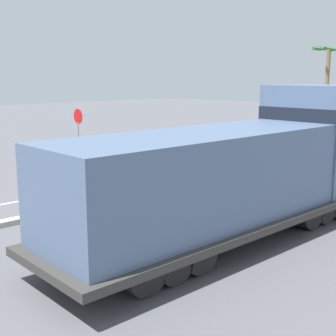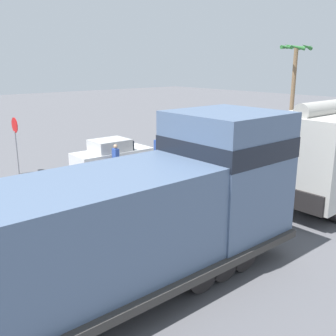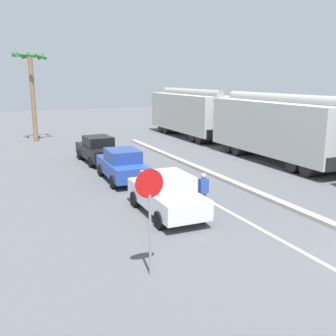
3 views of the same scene
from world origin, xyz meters
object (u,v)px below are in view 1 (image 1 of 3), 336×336
object	(u,v)px
locomotive	(251,172)
palm_tree_near	(328,67)
parked_car_blue	(236,137)
cyclist	(159,177)
pedestrian_by_cars	(177,150)
parked_car_white	(169,146)
parked_car_black	(282,131)
stop_sign	(78,126)

from	to	relation	value
locomotive	palm_tree_near	bearing A→B (deg)	115.37
parked_car_blue	cyclist	world-z (taller)	cyclist
parked_car_blue	pedestrian_by_cars	bearing A→B (deg)	-78.77
parked_car_white	palm_tree_near	bearing A→B (deg)	96.95
cyclist	pedestrian_by_cars	bearing A→B (deg)	130.23
parked_car_blue	parked_car_black	bearing A→B (deg)	89.75
cyclist	palm_tree_near	xyz separation A→B (m)	(-7.99, 26.14, 4.48)
parked_car_white	parked_car_blue	bearing A→B (deg)	89.51
parked_car_blue	stop_sign	xyz separation A→B (m)	(-2.38, -9.66, 1.21)
stop_sign	parked_car_blue	bearing A→B (deg)	76.15
parked_car_white	palm_tree_near	distance (m)	21.20
parked_car_black	pedestrian_by_cars	distance (m)	11.08
palm_tree_near	pedestrian_by_cars	bearing A→B (deg)	-79.90
parked_car_blue	cyclist	xyz separation A→B (m)	(5.43, -11.11, 0.00)
cyclist	palm_tree_near	bearing A→B (deg)	106.99
locomotive	cyclist	world-z (taller)	locomotive
parked_car_black	palm_tree_near	size ratio (longest dim) A/B	0.60
cyclist	palm_tree_near	world-z (taller)	palm_tree_near
pedestrian_by_cars	parked_car_black	bearing A→B (deg)	96.19
parked_car_blue	parked_car_black	world-z (taller)	same
parked_car_black	pedestrian_by_cars	world-z (taller)	same
parked_car_white	cyclist	distance (m)	7.82
locomotive	pedestrian_by_cars	distance (m)	10.54
parked_car_blue	pedestrian_by_cars	distance (m)	6.24
palm_tree_near	stop_sign	bearing A→B (deg)	-89.60
parked_car_black	parked_car_blue	bearing A→B (deg)	-90.25
palm_tree_near	parked_car_white	bearing A→B (deg)	-83.05
locomotive	stop_sign	xyz separation A→B (m)	(-12.50, 2.03, 0.23)
parked_car_blue	palm_tree_near	bearing A→B (deg)	99.64
parked_car_black	cyclist	size ratio (longest dim) A/B	2.49
parked_car_blue	palm_tree_near	distance (m)	15.89
parked_car_white	parked_car_black	distance (m)	10.42
parked_car_blue	pedestrian_by_cars	xyz separation A→B (m)	(1.22, -6.12, 0.03)
stop_sign	parked_car_white	bearing A→B (deg)	60.49
parked_car_white	parked_car_blue	xyz separation A→B (m)	(0.05, 5.54, 0.00)
parked_car_black	stop_sign	world-z (taller)	stop_sign
cyclist	stop_sign	size ratio (longest dim) A/B	0.60
parked_car_blue	locomotive	bearing A→B (deg)	-49.14
pedestrian_by_cars	palm_tree_near	bearing A→B (deg)	100.10
stop_sign	locomotive	bearing A→B (deg)	-9.25
locomotive	parked_car_white	xyz separation A→B (m)	(-10.16, 6.16, -0.98)
parked_car_blue	parked_car_black	size ratio (longest dim) A/B	1.00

